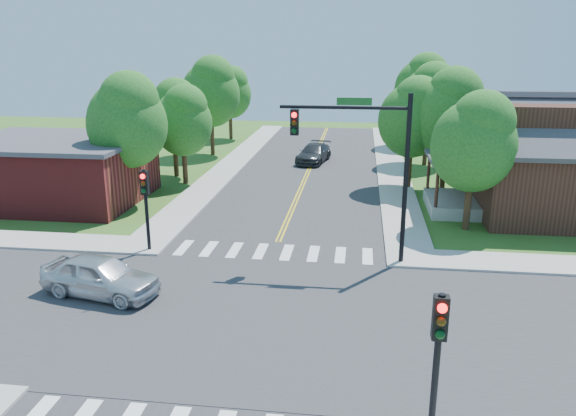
# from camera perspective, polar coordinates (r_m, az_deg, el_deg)

# --- Properties ---
(ground) EXTENTS (100.00, 100.00, 0.00)m
(ground) POSITION_cam_1_polar(r_m,az_deg,el_deg) (19.82, -4.25, -10.94)
(ground) COLOR #3B5B1C
(ground) RESTS_ON ground
(road_ns) EXTENTS (10.00, 90.00, 0.04)m
(road_ns) POSITION_cam_1_polar(r_m,az_deg,el_deg) (19.81, -4.26, -10.88)
(road_ns) COLOR #2D2D30
(road_ns) RESTS_ON ground
(road_ew) EXTENTS (90.00, 10.00, 0.04)m
(road_ew) POSITION_cam_1_polar(r_m,az_deg,el_deg) (19.80, -4.26, -10.87)
(road_ew) COLOR #2D2D30
(road_ew) RESTS_ON ground
(intersection_patch) EXTENTS (10.20, 10.20, 0.06)m
(intersection_patch) POSITION_cam_1_polar(r_m,az_deg,el_deg) (19.82, -4.25, -10.94)
(intersection_patch) COLOR #2D2D30
(intersection_patch) RESTS_ON ground
(sidewalk_ne) EXTENTS (40.00, 40.00, 0.14)m
(sidewalk_ne) POSITION_cam_1_polar(r_m,az_deg,el_deg) (36.33, 26.62, 0.27)
(sidewalk_ne) COLOR #9E9B93
(sidewalk_ne) RESTS_ON ground
(sidewalk_nw) EXTENTS (40.00, 40.00, 0.14)m
(sidewalk_nw) POSITION_cam_1_polar(r_m,az_deg,el_deg) (39.41, -22.54, 1.93)
(sidewalk_nw) COLOR #9E9B93
(sidewalk_nw) RESTS_ON ground
(crosswalk_north) EXTENTS (8.85, 2.00, 0.01)m
(crosswalk_north) POSITION_cam_1_polar(r_m,az_deg,el_deg) (25.37, -1.46, -4.46)
(crosswalk_north) COLOR white
(crosswalk_north) RESTS_ON ground
(centerline) EXTENTS (0.30, 90.00, 0.01)m
(centerline) POSITION_cam_1_polar(r_m,az_deg,el_deg) (19.80, -4.26, -10.82)
(centerline) COLOR yellow
(centerline) RESTS_ON ground
(signal_mast_ne) EXTENTS (5.30, 0.42, 7.20)m
(signal_mast_ne) POSITION_cam_1_polar(r_m,az_deg,el_deg) (23.20, 7.86, 5.74)
(signal_mast_ne) COLOR black
(signal_mast_ne) RESTS_ON ground
(signal_pole_se) EXTENTS (0.34, 0.42, 3.80)m
(signal_pole_se) POSITION_cam_1_polar(r_m,az_deg,el_deg) (13.39, 15.04, -12.90)
(signal_pole_se) COLOR black
(signal_pole_se) RESTS_ON ground
(signal_pole_nw) EXTENTS (0.34, 0.42, 3.80)m
(signal_pole_nw) POSITION_cam_1_polar(r_m,az_deg,el_deg) (25.44, -14.30, 1.27)
(signal_pole_nw) COLOR black
(signal_pole_nw) RESTS_ON ground
(house_ne) EXTENTS (13.05, 8.80, 7.11)m
(house_ne) POSITION_cam_1_polar(r_m,az_deg,el_deg) (33.95, 27.02, 4.86)
(house_ne) COLOR #321A11
(house_ne) RESTS_ON ground
(building_nw) EXTENTS (10.40, 8.40, 3.73)m
(building_nw) POSITION_cam_1_polar(r_m,az_deg,el_deg) (36.01, -22.63, 3.62)
(building_nw) COLOR maroon
(building_nw) RESTS_ON ground
(tree_e_a) EXTENTS (4.13, 3.92, 7.01)m
(tree_e_a) POSITION_cam_1_polar(r_m,az_deg,el_deg) (28.80, 18.53, 6.60)
(tree_e_a) COLOR #382314
(tree_e_a) RESTS_ON ground
(tree_e_b) EXTENTS (4.60, 4.37, 7.81)m
(tree_e_b) POSITION_cam_1_polar(r_m,az_deg,el_deg) (36.04, 16.09, 9.48)
(tree_e_b) COLOR #382314
(tree_e_b) RESTS_ON ground
(tree_e_c) EXTENTS (4.61, 4.38, 7.84)m
(tree_e_c) POSITION_cam_1_polar(r_m,az_deg,el_deg) (44.05, 14.23, 10.79)
(tree_e_c) COLOR #382314
(tree_e_c) RESTS_ON ground
(tree_e_d) EXTENTS (4.92, 4.67, 8.36)m
(tree_e_d) POSITION_cam_1_polar(r_m,az_deg,el_deg) (52.09, 13.60, 12.02)
(tree_e_d) COLOR #382314
(tree_e_d) RESTS_ON ground
(tree_w_a) EXTENTS (4.52, 4.29, 7.68)m
(tree_w_a) POSITION_cam_1_polar(r_m,az_deg,el_deg) (33.12, -15.96, 8.77)
(tree_w_a) COLOR #382314
(tree_w_a) RESTS_ON ground
(tree_w_b) EXTENTS (4.05, 3.84, 6.88)m
(tree_w_b) POSITION_cam_1_polar(r_m,az_deg,el_deg) (39.82, -11.51, 9.50)
(tree_w_b) COLOR #382314
(tree_w_b) RESTS_ON ground
(tree_w_c) EXTENTS (4.83, 4.58, 8.20)m
(tree_w_c) POSITION_cam_1_polar(r_m,az_deg,el_deg) (47.30, -7.80, 11.79)
(tree_w_c) COLOR #382314
(tree_w_c) RESTS_ON ground
(tree_w_d) EXTENTS (4.15, 3.94, 7.05)m
(tree_w_d) POSITION_cam_1_polar(r_m,az_deg,el_deg) (55.31, -5.87, 11.72)
(tree_w_d) COLOR #382314
(tree_w_d) RESTS_ON ground
(tree_house) EXTENTS (4.25, 4.03, 7.22)m
(tree_house) POSITION_cam_1_polar(r_m,az_deg,el_deg) (36.41, 12.65, 9.16)
(tree_house) COLOR #382314
(tree_house) RESTS_ON ground
(tree_bldg) EXTENTS (3.89, 3.69, 6.61)m
(tree_bldg) POSITION_cam_1_polar(r_m,az_deg,el_deg) (37.61, -10.58, 8.88)
(tree_bldg) COLOR #382314
(tree_bldg) RESTS_ON ground
(car_silver) EXTENTS (3.75, 5.30, 1.54)m
(car_silver) POSITION_cam_1_polar(r_m,az_deg,el_deg) (22.07, -18.54, -6.63)
(car_silver) COLOR silver
(car_silver) RESTS_ON ground
(car_dgrey) EXTENTS (3.66, 5.55, 1.41)m
(car_dgrey) POSITION_cam_1_polar(r_m,az_deg,el_deg) (44.34, 2.63, 5.52)
(car_dgrey) COLOR #2E3134
(car_dgrey) RESTS_ON ground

